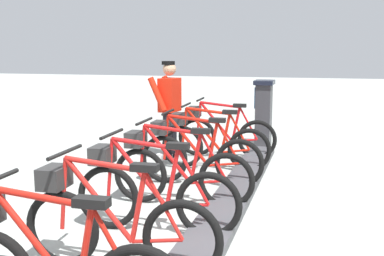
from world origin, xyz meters
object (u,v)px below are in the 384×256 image
(payment_kiosk, at_px, (264,112))
(worker_near_rack, at_px, (169,106))
(bike_docked_3, at_px, (176,170))
(bike_docked_0, at_px, (222,133))
(bike_docked_5, at_px, (112,222))
(bike_docked_4, at_px, (150,191))
(bike_docked_2, at_px, (196,154))
(bike_docked_1, at_px, (211,142))

(payment_kiosk, xyz_separation_m, worker_near_rack, (1.41, 1.49, 0.24))
(bike_docked_3, bearing_deg, bike_docked_0, -90.00)
(bike_docked_5, bearing_deg, payment_kiosk, -95.92)
(bike_docked_0, height_order, bike_docked_4, same)
(payment_kiosk, distance_m, worker_near_rack, 2.06)
(payment_kiosk, height_order, bike_docked_5, payment_kiosk)
(bike_docked_2, relative_size, bike_docked_3, 1.00)
(bike_docked_3, bearing_deg, bike_docked_5, 90.00)
(bike_docked_1, relative_size, bike_docked_5, 1.00)
(bike_docked_1, height_order, bike_docked_2, same)
(bike_docked_5, height_order, worker_near_rack, worker_near_rack)
(bike_docked_0, bearing_deg, worker_near_rack, 25.04)
(payment_kiosk, relative_size, bike_docked_1, 0.74)
(bike_docked_3, distance_m, worker_near_rack, 2.46)
(bike_docked_4, relative_size, bike_docked_5, 1.00)
(bike_docked_0, xyz_separation_m, bike_docked_1, (0.00, 0.88, 0.00))
(bike_docked_5, xyz_separation_m, worker_near_rack, (0.83, -4.03, 0.48))
(bike_docked_2, bearing_deg, worker_near_rack, -58.76)
(bike_docked_0, relative_size, bike_docked_2, 1.00)
(bike_docked_1, xyz_separation_m, bike_docked_2, (0.00, 0.88, 0.00))
(bike_docked_3, bearing_deg, worker_near_rack, -69.72)
(worker_near_rack, bearing_deg, bike_docked_0, -154.96)
(payment_kiosk, distance_m, bike_docked_5, 5.55)
(bike_docked_0, xyz_separation_m, bike_docked_3, (0.00, 2.65, 0.00))
(bike_docked_3, relative_size, worker_near_rack, 1.04)
(bike_docked_0, distance_m, bike_docked_2, 1.77)
(bike_docked_0, xyz_separation_m, bike_docked_2, (0.00, 1.77, 0.00))
(bike_docked_1, bearing_deg, bike_docked_0, -90.00)
(bike_docked_0, xyz_separation_m, bike_docked_5, (0.00, 4.42, 0.00))
(bike_docked_3, xyz_separation_m, bike_docked_4, (0.00, 0.88, 0.00))
(bike_docked_2, bearing_deg, bike_docked_0, -90.00)
(bike_docked_5, bearing_deg, bike_docked_0, -90.00)
(bike_docked_1, distance_m, bike_docked_3, 1.77)
(payment_kiosk, xyz_separation_m, bike_docked_0, (0.57, 1.10, -0.24))
(bike_docked_1, bearing_deg, payment_kiosk, -106.07)
(worker_near_rack, bearing_deg, bike_docked_2, 121.24)
(bike_docked_0, bearing_deg, bike_docked_5, 90.00)
(bike_docked_4, xyz_separation_m, bike_docked_5, (0.00, 0.88, 0.00))
(bike_docked_3, distance_m, bike_docked_5, 1.77)
(bike_docked_4, bearing_deg, bike_docked_3, -90.00)
(bike_docked_2, xyz_separation_m, bike_docked_4, (0.00, 1.77, 0.00))
(bike_docked_0, relative_size, bike_docked_4, 1.00)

